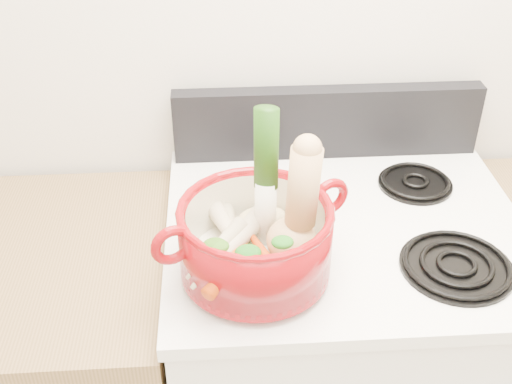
{
  "coord_description": "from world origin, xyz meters",
  "views": [
    {
      "loc": [
        -0.27,
        0.3,
        1.79
      ],
      "look_at": [
        -0.21,
        1.22,
        1.16
      ],
      "focal_mm": 45.0,
      "sensor_mm": 36.0,
      "label": 1
    }
  ],
  "objects": [
    {
      "name": "wall_back",
      "position": [
        0.0,
        1.75,
        1.3
      ],
      "size": [
        3.5,
        0.02,
        2.6
      ],
      "primitive_type": "cube",
      "color": "silver",
      "rests_on": "floor"
    },
    {
      "name": "stove_body",
      "position": [
        0.0,
        1.4,
        0.46
      ],
      "size": [
        0.76,
        0.65,
        0.92
      ],
      "primitive_type": "cube",
      "color": "white",
      "rests_on": "floor"
    },
    {
      "name": "pot_handle_right",
      "position": [
        -0.06,
        1.31,
        1.09
      ],
      "size": [
        0.08,
        0.05,
        0.08
      ],
      "primitive_type": "torus",
      "rotation": [
        1.57,
        0.0,
        0.41
      ],
      "color": "maroon",
      "rests_on": "dutch_oven"
    },
    {
      "name": "burner_back_left",
      "position": [
        -0.19,
        1.54,
        0.96
      ],
      "size": [
        0.17,
        0.17,
        0.02
      ],
      "primitive_type": "cylinder",
      "color": "black",
      "rests_on": "cooktop"
    },
    {
      "name": "cooktop",
      "position": [
        0.0,
        1.4,
        0.93
      ],
      "size": [
        0.78,
        0.67,
        0.03
      ],
      "primitive_type": "cube",
      "color": "white",
      "rests_on": "stove_body"
    },
    {
      "name": "parsnip_1",
      "position": [
        -0.26,
        1.23,
        1.03
      ],
      "size": [
        0.17,
        0.2,
        0.06
      ],
      "primitive_type": "cone",
      "rotation": [
        1.66,
        0.0,
        -0.68
      ],
      "color": "beige",
      "rests_on": "dutch_oven"
    },
    {
      "name": "pot_handle_left",
      "position": [
        -0.36,
        1.18,
        1.09
      ],
      "size": [
        0.08,
        0.05,
        0.08
      ],
      "primitive_type": "torus",
      "rotation": [
        1.57,
        0.0,
        0.41
      ],
      "color": "maroon",
      "rests_on": "dutch_oven"
    },
    {
      "name": "carrot_3",
      "position": [
        -0.26,
        1.17,
        1.03
      ],
      "size": [
        0.1,
        0.13,
        0.04
      ],
      "primitive_type": "cone",
      "rotation": [
        1.66,
        0.0,
        -0.6
      ],
      "color": "#CE3B0A",
      "rests_on": "dutch_oven"
    },
    {
      "name": "leek",
      "position": [
        -0.19,
        1.3,
        1.15
      ],
      "size": [
        0.06,
        0.06,
        0.3
      ],
      "primitive_type": "cylinder",
      "rotation": [
        0.0,
        0.0,
        -0.26
      ],
      "color": "white",
      "rests_on": "dutch_oven"
    },
    {
      "name": "parsnip_2",
      "position": [
        -0.25,
        1.28,
        1.03
      ],
      "size": [
        0.11,
        0.2,
        0.06
      ],
      "primitive_type": "cone",
      "rotation": [
        1.66,
        0.0,
        0.38
      ],
      "color": "#F1E1C4",
      "rests_on": "dutch_oven"
    },
    {
      "name": "ginger",
      "position": [
        -0.2,
        1.32,
        1.02
      ],
      "size": [
        0.11,
        0.09,
        0.05
      ],
      "primitive_type": "ellipsoid",
      "rotation": [
        0.0,
        0.0,
        0.28
      ],
      "color": "tan",
      "rests_on": "dutch_oven"
    },
    {
      "name": "burner_front_right",
      "position": [
        0.19,
        1.24,
        0.96
      ],
      "size": [
        0.22,
        0.22,
        0.02
      ],
      "primitive_type": "cylinder",
      "color": "black",
      "rests_on": "cooktop"
    },
    {
      "name": "carrot_2",
      "position": [
        -0.2,
        1.22,
        1.02
      ],
      "size": [
        0.08,
        0.16,
        0.04
      ],
      "primitive_type": "cone",
      "rotation": [
        1.66,
        0.0,
        0.35
      ],
      "color": "#C73909",
      "rests_on": "dutch_oven"
    },
    {
      "name": "burner_back_right",
      "position": [
        0.19,
        1.54,
        0.96
      ],
      "size": [
        0.17,
        0.17,
        0.02
      ],
      "primitive_type": "cylinder",
      "color": "black",
      "rests_on": "cooktop"
    },
    {
      "name": "carrot_1",
      "position": [
        -0.26,
        1.2,
        1.02
      ],
      "size": [
        0.1,
        0.15,
        0.04
      ],
      "primitive_type": "cone",
      "rotation": [
        1.66,
        0.0,
        -0.48
      ],
      "color": "red",
      "rests_on": "dutch_oven"
    },
    {
      "name": "squash",
      "position": [
        -0.14,
        1.24,
        1.12
      ],
      "size": [
        0.13,
        0.12,
        0.25
      ],
      "primitive_type": null,
      "rotation": [
        0.0,
        0.04,
        -0.18
      ],
      "color": "tan",
      "rests_on": "dutch_oven"
    },
    {
      "name": "parsnip_0",
      "position": [
        -0.25,
        1.26,
        1.02
      ],
      "size": [
        0.06,
        0.2,
        0.05
      ],
      "primitive_type": "cone",
      "rotation": [
        1.66,
        0.0,
        0.1
      ],
      "color": "beige",
      "rests_on": "dutch_oven"
    },
    {
      "name": "dutch_oven",
      "position": [
        -0.21,
        1.24,
        1.04
      ],
      "size": [
        0.38,
        0.38,
        0.14
      ],
      "primitive_type": "cylinder",
      "rotation": [
        0.0,
        0.0,
        0.41
      ],
      "color": "maroon",
      "rests_on": "burner_front_left"
    },
    {
      "name": "parsnip_3",
      "position": [
        -0.28,
        1.22,
        1.04
      ],
      "size": [
        0.13,
        0.15,
        0.05
      ],
      "primitive_type": "cone",
      "rotation": [
        1.66,
        0.0,
        -0.7
      ],
      "color": "beige",
      "rests_on": "dutch_oven"
    },
    {
      "name": "control_backsplash",
      "position": [
        0.0,
        1.7,
        1.04
      ],
      "size": [
        0.76,
        0.05,
        0.18
      ],
      "primitive_type": "cube",
      "color": "black",
      "rests_on": "cooktop"
    },
    {
      "name": "burner_front_left",
      "position": [
        -0.19,
        1.24,
        0.96
      ],
      "size": [
        0.22,
        0.22,
        0.02
      ],
      "primitive_type": "cylinder",
      "color": "black",
      "rests_on": "cooktop"
    },
    {
      "name": "carrot_0",
      "position": [
        -0.23,
        1.2,
        1.01
      ],
      "size": [
        0.04,
        0.18,
        0.05
      ],
      "primitive_type": "cone",
      "rotation": [
        1.66,
        0.0,
        -0.0
      ],
      "color": "#D3580A",
      "rests_on": "dutch_oven"
    }
  ]
}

